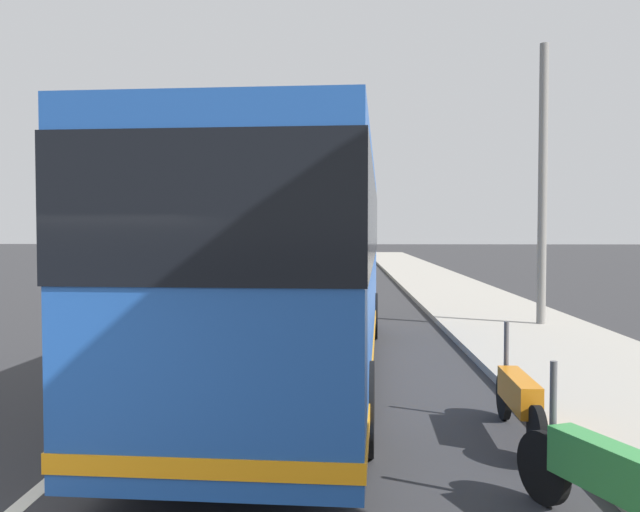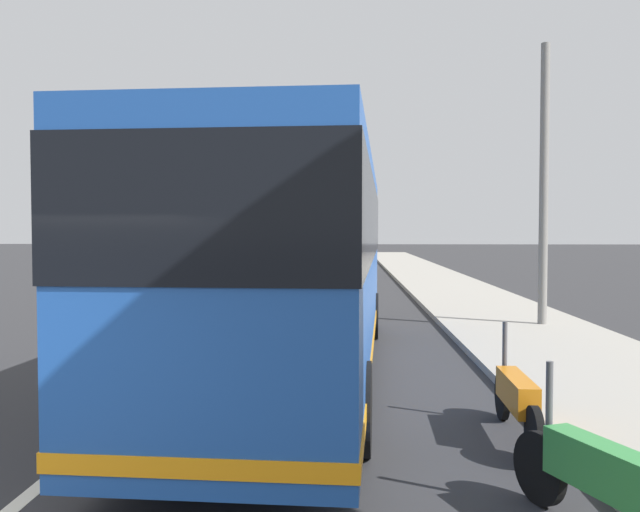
{
  "view_description": "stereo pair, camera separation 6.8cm",
  "coord_description": "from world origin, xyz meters",
  "px_view_note": "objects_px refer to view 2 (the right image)",
  "views": [
    {
      "loc": [
        -2.87,
        -2.77,
        2.37
      ],
      "look_at": [
        9.37,
        -2.34,
        1.89
      ],
      "focal_mm": 37.34,
      "sensor_mm": 36.0,
      "label": 1
    },
    {
      "loc": [
        -2.86,
        -2.84,
        2.37
      ],
      "look_at": [
        9.37,
        -2.34,
        1.89
      ],
      "focal_mm": 37.34,
      "sensor_mm": 36.0,
      "label": 2
    }
  ],
  "objects_px": {
    "motorcycle_angled": "(517,399)",
    "car_side_street": "(251,264)",
    "motorcycle_mid_row": "(606,482)",
    "car_ahead_same_lane": "(257,257)",
    "car_behind_bus": "(289,251)",
    "utility_pole": "(544,187)",
    "car_far_distant": "(201,281)",
    "coach_bus": "(298,253)"
  },
  "relations": [
    {
      "from": "motorcycle_mid_row",
      "to": "car_behind_bus",
      "type": "distance_m",
      "value": 47.78
    },
    {
      "from": "coach_bus",
      "to": "utility_pole",
      "type": "bearing_deg",
      "value": -42.94
    },
    {
      "from": "motorcycle_angled",
      "to": "car_ahead_same_lane",
      "type": "xyz_separation_m",
      "value": [
        33.55,
        7.52,
        0.22
      ]
    },
    {
      "from": "car_far_distant",
      "to": "car_side_street",
      "type": "bearing_deg",
      "value": -178.61
    },
    {
      "from": "car_side_street",
      "to": "car_ahead_same_lane",
      "type": "xyz_separation_m",
      "value": [
        7.43,
        0.69,
        0.03
      ]
    },
    {
      "from": "car_ahead_same_lane",
      "to": "utility_pole",
      "type": "distance_m",
      "value": 27.25
    },
    {
      "from": "utility_pole",
      "to": "car_far_distant",
      "type": "bearing_deg",
      "value": 59.16
    },
    {
      "from": "car_far_distant",
      "to": "car_behind_bus",
      "type": "height_order",
      "value": "car_behind_bus"
    },
    {
      "from": "car_ahead_same_lane",
      "to": "car_side_street",
      "type": "bearing_deg",
      "value": 1.84
    },
    {
      "from": "motorcycle_angled",
      "to": "car_side_street",
      "type": "height_order",
      "value": "car_side_street"
    },
    {
      "from": "car_side_street",
      "to": "utility_pole",
      "type": "distance_m",
      "value": 20.28
    },
    {
      "from": "coach_bus",
      "to": "car_side_street",
      "type": "relative_size",
      "value": 2.77
    },
    {
      "from": "car_side_street",
      "to": "car_ahead_same_lane",
      "type": "relative_size",
      "value": 1.05
    },
    {
      "from": "motorcycle_angled",
      "to": "utility_pole",
      "type": "xyz_separation_m",
      "value": [
        8.45,
        -2.73,
        2.92
      ]
    },
    {
      "from": "motorcycle_angled",
      "to": "car_ahead_same_lane",
      "type": "relative_size",
      "value": 0.53
    },
    {
      "from": "coach_bus",
      "to": "motorcycle_angled",
      "type": "bearing_deg",
      "value": -136.65
    },
    {
      "from": "coach_bus",
      "to": "car_behind_bus",
      "type": "relative_size",
      "value": 2.74
    },
    {
      "from": "motorcycle_angled",
      "to": "utility_pole",
      "type": "height_order",
      "value": "utility_pole"
    },
    {
      "from": "utility_pole",
      "to": "motorcycle_angled",
      "type": "bearing_deg",
      "value": 162.09
    },
    {
      "from": "coach_bus",
      "to": "utility_pole",
      "type": "height_order",
      "value": "utility_pole"
    },
    {
      "from": "coach_bus",
      "to": "motorcycle_angled",
      "type": "distance_m",
      "value": 4.48
    },
    {
      "from": "utility_pole",
      "to": "car_ahead_same_lane",
      "type": "bearing_deg",
      "value": 22.22
    },
    {
      "from": "motorcycle_mid_row",
      "to": "car_far_distant",
      "type": "bearing_deg",
      "value": 0.34
    },
    {
      "from": "car_far_distant",
      "to": "car_side_street",
      "type": "height_order",
      "value": "car_far_distant"
    },
    {
      "from": "coach_bus",
      "to": "car_far_distant",
      "type": "xyz_separation_m",
      "value": [
        10.89,
        4.02,
        -1.3
      ]
    },
    {
      "from": "motorcycle_angled",
      "to": "car_far_distant",
      "type": "xyz_separation_m",
      "value": [
        14.1,
        6.74,
        0.22
      ]
    },
    {
      "from": "motorcycle_mid_row",
      "to": "car_ahead_same_lane",
      "type": "height_order",
      "value": "car_ahead_same_lane"
    },
    {
      "from": "car_far_distant",
      "to": "coach_bus",
      "type": "bearing_deg",
      "value": 21.2
    },
    {
      "from": "car_behind_bus",
      "to": "car_far_distant",
      "type": "bearing_deg",
      "value": -0.36
    },
    {
      "from": "car_behind_bus",
      "to": "utility_pole",
      "type": "relative_size",
      "value": 0.65
    },
    {
      "from": "motorcycle_mid_row",
      "to": "car_far_distant",
      "type": "height_order",
      "value": "car_far_distant"
    },
    {
      "from": "motorcycle_mid_row",
      "to": "car_ahead_same_lane",
      "type": "relative_size",
      "value": 0.5
    },
    {
      "from": "motorcycle_mid_row",
      "to": "car_side_street",
      "type": "bearing_deg",
      "value": -8.34
    },
    {
      "from": "utility_pole",
      "to": "motorcycle_mid_row",
      "type": "bearing_deg",
      "value": 166.17
    },
    {
      "from": "car_ahead_same_lane",
      "to": "car_behind_bus",
      "type": "xyz_separation_m",
      "value": [
        11.26,
        -0.97,
        0.03
      ]
    },
    {
      "from": "coach_bus",
      "to": "utility_pole",
      "type": "relative_size",
      "value": 1.78
    },
    {
      "from": "motorcycle_mid_row",
      "to": "utility_pole",
      "type": "relative_size",
      "value": 0.31
    },
    {
      "from": "motorcycle_angled",
      "to": "car_side_street",
      "type": "xyz_separation_m",
      "value": [
        26.12,
        6.83,
        0.19
      ]
    },
    {
      "from": "motorcycle_mid_row",
      "to": "car_side_street",
      "type": "relative_size",
      "value": 0.48
    },
    {
      "from": "motorcycle_angled",
      "to": "car_behind_bus",
      "type": "distance_m",
      "value": 45.29
    },
    {
      "from": "coach_bus",
      "to": "motorcycle_mid_row",
      "type": "relative_size",
      "value": 5.79
    },
    {
      "from": "motorcycle_mid_row",
      "to": "car_far_distant",
      "type": "xyz_separation_m",
      "value": [
        16.62,
        6.77,
        0.21
      ]
    }
  ]
}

